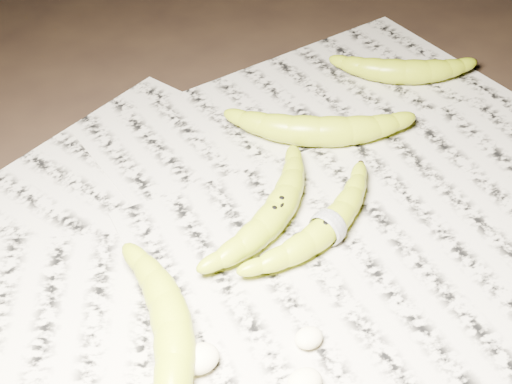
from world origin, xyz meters
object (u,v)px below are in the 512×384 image
banana_upper_a (319,129)px  banana_upper_b (404,70)px  banana_center (276,211)px  banana_taped (328,225)px  banana_left_b (173,330)px

banana_upper_a → banana_upper_b: (0.18, 0.05, -0.00)m
banana_center → banana_upper_a: size_ratio=0.94×
banana_taped → banana_center: bearing=109.5°
banana_upper_a → banana_upper_b: size_ratio=1.19×
banana_upper_b → banana_center: bearing=-120.2°
banana_left_b → banana_upper_b: (0.48, 0.24, -0.00)m
banana_left_b → banana_upper_b: size_ratio=1.17×
banana_center → banana_upper_a: bearing=6.3°
banana_left_b → banana_taped: size_ratio=1.04×
banana_center → banana_taped: 0.06m
banana_center → banana_upper_a: 0.16m
banana_taped → banana_upper_b: banana_upper_b is taller
banana_taped → banana_left_b: bearing=172.7°
banana_upper_b → banana_left_b: bearing=-119.6°
banana_left_b → banana_center: banana_left_b is taller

